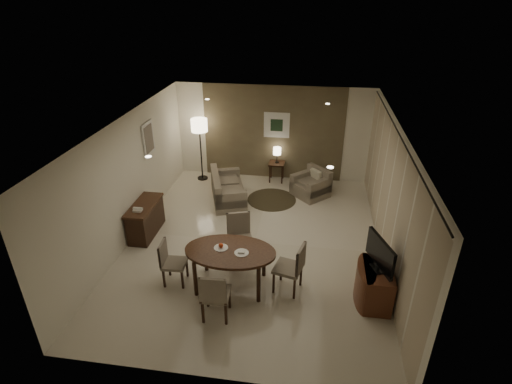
% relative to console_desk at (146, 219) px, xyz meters
% --- Properties ---
extents(room_shell, '(5.50, 7.00, 2.70)m').
position_rel_console_desk_xyz_m(room_shell, '(2.49, 0.40, 0.98)').
color(room_shell, beige).
rests_on(room_shell, ground).
extents(taupe_accent, '(3.96, 0.03, 2.70)m').
position_rel_console_desk_xyz_m(taupe_accent, '(2.49, 3.48, 0.98)').
color(taupe_accent, brown).
rests_on(taupe_accent, wall_back).
extents(curtain_wall, '(0.08, 6.70, 2.58)m').
position_rel_console_desk_xyz_m(curtain_wall, '(5.17, 0.00, 0.95)').
color(curtain_wall, '#BEB294').
rests_on(curtain_wall, wall_right).
extents(curtain_rod, '(0.03, 6.80, 0.03)m').
position_rel_console_desk_xyz_m(curtain_rod, '(5.17, 0.00, 2.27)').
color(curtain_rod, black).
rests_on(curtain_rod, wall_right).
extents(art_back_frame, '(0.72, 0.03, 0.72)m').
position_rel_console_desk_xyz_m(art_back_frame, '(2.59, 3.46, 1.23)').
color(art_back_frame, silver).
rests_on(art_back_frame, wall_back).
extents(art_back_canvas, '(0.34, 0.01, 0.34)m').
position_rel_console_desk_xyz_m(art_back_canvas, '(2.59, 3.44, 1.23)').
color(art_back_canvas, '#1D341D').
rests_on(art_back_canvas, wall_back).
extents(art_left_frame, '(0.03, 0.60, 0.80)m').
position_rel_console_desk_xyz_m(art_left_frame, '(-0.23, 1.20, 1.48)').
color(art_left_frame, silver).
rests_on(art_left_frame, wall_left).
extents(art_left_canvas, '(0.01, 0.46, 0.64)m').
position_rel_console_desk_xyz_m(art_left_canvas, '(-0.21, 1.20, 1.48)').
color(art_left_canvas, gray).
rests_on(art_left_canvas, wall_left).
extents(downlight_nl, '(0.10, 0.10, 0.01)m').
position_rel_console_desk_xyz_m(downlight_nl, '(1.09, -1.80, 2.31)').
color(downlight_nl, white).
rests_on(downlight_nl, ceiling).
extents(downlight_nr, '(0.10, 0.10, 0.01)m').
position_rel_console_desk_xyz_m(downlight_nr, '(3.89, -1.80, 2.31)').
color(downlight_nr, white).
rests_on(downlight_nr, ceiling).
extents(downlight_fl, '(0.10, 0.10, 0.01)m').
position_rel_console_desk_xyz_m(downlight_fl, '(1.09, 1.80, 2.31)').
color(downlight_fl, white).
rests_on(downlight_fl, ceiling).
extents(downlight_fr, '(0.10, 0.10, 0.01)m').
position_rel_console_desk_xyz_m(downlight_fr, '(3.89, 1.80, 2.31)').
color(downlight_fr, white).
rests_on(downlight_fr, ceiling).
extents(console_desk, '(0.48, 1.20, 0.75)m').
position_rel_console_desk_xyz_m(console_desk, '(0.00, 0.00, 0.00)').
color(console_desk, '#4C2E18').
rests_on(console_desk, floor).
extents(telephone, '(0.20, 0.14, 0.09)m').
position_rel_console_desk_xyz_m(telephone, '(0.00, -0.30, 0.43)').
color(telephone, white).
rests_on(telephone, console_desk).
extents(tv_cabinet, '(0.48, 0.90, 0.70)m').
position_rel_console_desk_xyz_m(tv_cabinet, '(4.89, -1.50, -0.03)').
color(tv_cabinet, brown).
rests_on(tv_cabinet, floor).
extents(flat_tv, '(0.36, 0.85, 0.60)m').
position_rel_console_desk_xyz_m(flat_tv, '(4.87, -1.50, 0.65)').
color(flat_tv, black).
rests_on(flat_tv, tv_cabinet).
extents(dining_table, '(1.67, 1.05, 0.79)m').
position_rel_console_desk_xyz_m(dining_table, '(2.26, -1.46, 0.02)').
color(dining_table, '#4C2E18').
rests_on(dining_table, floor).
extents(chair_near, '(0.49, 0.49, 0.97)m').
position_rel_console_desk_xyz_m(chair_near, '(2.18, -2.27, 0.11)').
color(chair_near, gray).
rests_on(chair_near, floor).
extents(chair_far, '(0.63, 0.63, 1.03)m').
position_rel_console_desk_xyz_m(chair_far, '(2.31, -0.72, 0.14)').
color(chair_far, gray).
rests_on(chair_far, floor).
extents(chair_left, '(0.45, 0.45, 0.88)m').
position_rel_console_desk_xyz_m(chair_left, '(1.20, -1.53, 0.06)').
color(chair_left, gray).
rests_on(chair_left, floor).
extents(chair_right, '(0.58, 0.58, 0.99)m').
position_rel_console_desk_xyz_m(chair_right, '(3.32, -1.42, 0.12)').
color(chair_right, gray).
rests_on(chair_right, floor).
extents(plate_a, '(0.26, 0.26, 0.02)m').
position_rel_console_desk_xyz_m(plate_a, '(2.08, -1.41, 0.42)').
color(plate_a, white).
rests_on(plate_a, dining_table).
extents(plate_b, '(0.26, 0.26, 0.02)m').
position_rel_console_desk_xyz_m(plate_b, '(2.48, -1.51, 0.42)').
color(plate_b, white).
rests_on(plate_b, dining_table).
extents(fruit_apple, '(0.09, 0.09, 0.09)m').
position_rel_console_desk_xyz_m(fruit_apple, '(2.08, -1.41, 0.47)').
color(fruit_apple, red).
rests_on(fruit_apple, plate_a).
extents(napkin, '(0.12, 0.08, 0.03)m').
position_rel_console_desk_xyz_m(napkin, '(2.48, -1.51, 0.44)').
color(napkin, white).
rests_on(napkin, plate_b).
extents(round_rug, '(1.29, 1.29, 0.01)m').
position_rel_console_desk_xyz_m(round_rug, '(2.64, 2.03, -0.37)').
color(round_rug, '#443826').
rests_on(round_rug, floor).
extents(sofa, '(1.74, 1.24, 0.74)m').
position_rel_console_desk_xyz_m(sofa, '(1.51, 1.85, -0.00)').
color(sofa, gray).
rests_on(sofa, floor).
extents(armchair, '(1.14, 1.14, 0.73)m').
position_rel_console_desk_xyz_m(armchair, '(3.64, 2.42, -0.01)').
color(armchair, gray).
rests_on(armchair, floor).
extents(side_table, '(0.44, 0.44, 0.56)m').
position_rel_console_desk_xyz_m(side_table, '(2.64, 3.23, -0.09)').
color(side_table, '#311F10').
rests_on(side_table, floor).
extents(table_lamp, '(0.22, 0.22, 0.50)m').
position_rel_console_desk_xyz_m(table_lamp, '(2.64, 3.25, 0.44)').
color(table_lamp, '#FFEAC1').
rests_on(table_lamp, side_table).
extents(floor_lamp, '(0.46, 0.46, 1.80)m').
position_rel_console_desk_xyz_m(floor_lamp, '(0.48, 3.04, 0.53)').
color(floor_lamp, '#FFE5B7').
rests_on(floor_lamp, floor).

